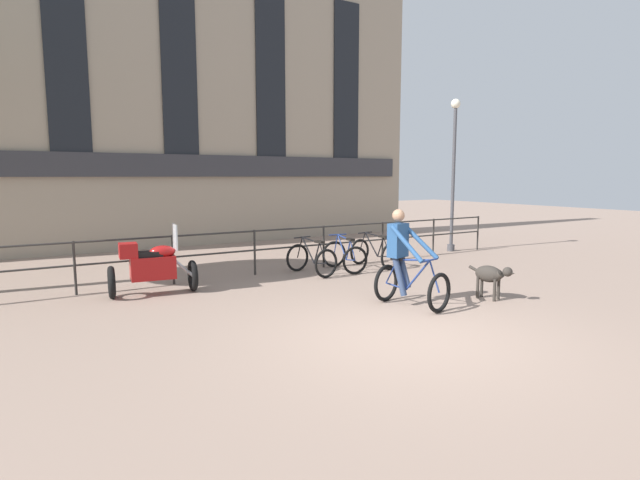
# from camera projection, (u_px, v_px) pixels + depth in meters

# --- Properties ---
(ground_plane) EXTENTS (60.00, 60.00, 0.00)m
(ground_plane) POSITION_uv_depth(u_px,v_px,m) (405.00, 336.00, 7.17)
(ground_plane) COLOR gray
(canal_railing) EXTENTS (15.05, 0.05, 1.05)m
(canal_railing) POSITION_uv_depth(u_px,v_px,m) (255.00, 245.00, 11.46)
(canal_railing) COLOR #2D2B28
(canal_railing) RESTS_ON ground_plane
(building_facade) EXTENTS (18.00, 0.72, 10.42)m
(building_facade) POSITION_uv_depth(u_px,v_px,m) (177.00, 83.00, 15.78)
(building_facade) COLOR gray
(building_facade) RESTS_ON ground_plane
(cyclist_with_bike) EXTENTS (0.94, 1.30, 1.70)m
(cyclist_with_bike) POSITION_uv_depth(u_px,v_px,m) (405.00, 263.00, 8.75)
(cyclist_with_bike) COLOR black
(cyclist_with_bike) RESTS_ON ground_plane
(dog) EXTENTS (0.39, 0.87, 0.65)m
(dog) POSITION_uv_depth(u_px,v_px,m) (491.00, 275.00, 9.21)
(dog) COLOR #332D28
(dog) RESTS_ON ground_plane
(parked_motorcycle) EXTENTS (1.67, 0.79, 1.35)m
(parked_motorcycle) POSITION_uv_depth(u_px,v_px,m) (152.00, 266.00, 9.55)
(parked_motorcycle) COLOR black
(parked_motorcycle) RESTS_ON ground_plane
(parked_bicycle_near_lamp) EXTENTS (0.82, 1.20, 0.86)m
(parked_bicycle_near_lamp) POSITION_uv_depth(u_px,v_px,m) (311.00, 259.00, 11.55)
(parked_bicycle_near_lamp) COLOR black
(parked_bicycle_near_lamp) RESTS_ON ground_plane
(parked_bicycle_mid_left) EXTENTS (0.76, 1.17, 0.86)m
(parked_bicycle_mid_left) POSITION_uv_depth(u_px,v_px,m) (344.00, 256.00, 12.03)
(parked_bicycle_mid_left) COLOR black
(parked_bicycle_mid_left) RESTS_ON ground_plane
(parked_bicycle_mid_right) EXTENTS (0.82, 1.20, 0.86)m
(parked_bicycle_mid_right) POSITION_uv_depth(u_px,v_px,m) (375.00, 253.00, 12.51)
(parked_bicycle_mid_right) COLOR black
(parked_bicycle_mid_right) RESTS_ON ground_plane
(street_lamp) EXTENTS (0.28, 0.28, 4.52)m
(street_lamp) POSITION_uv_depth(u_px,v_px,m) (454.00, 167.00, 14.89)
(street_lamp) COLOR #424247
(street_lamp) RESTS_ON ground_plane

